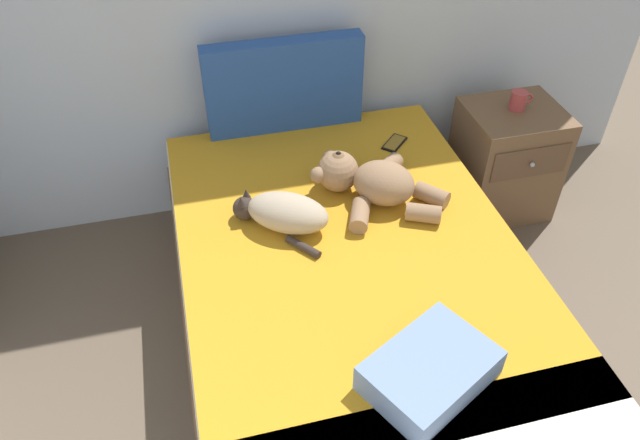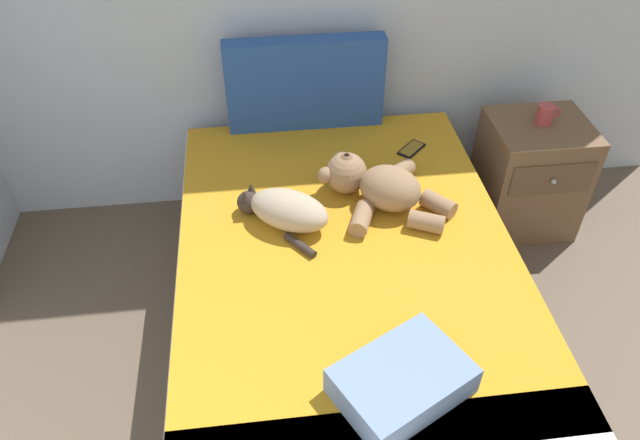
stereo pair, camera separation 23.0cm
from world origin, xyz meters
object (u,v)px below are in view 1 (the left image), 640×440
patterned_cushion (284,86)px  throw_pillow (430,370)px  teddy_bear (370,181)px  cell_phone (394,143)px  nightstand (505,160)px  bed (350,296)px  cat (283,213)px  mug (519,100)px

patterned_cushion → throw_pillow: size_ratio=1.91×
teddy_bear → cell_phone: size_ratio=3.63×
nightstand → bed: bearing=-147.2°
cat → nightstand: (1.29, 0.48, -0.30)m
throw_pillow → nightstand: bearing=52.9°
cat → mug: (1.30, 0.49, 0.05)m
cat → mug: size_ratio=3.39×
bed → cell_phone: 0.82m
cat → mug: bearing=20.9°
teddy_bear → mug: teddy_bear is taller
cell_phone → nightstand: (0.65, 0.02, -0.23)m
patterned_cushion → nightstand: (1.13, -0.26, -0.46)m
patterned_cushion → cat: 0.77m
patterned_cushion → mug: 1.17m
bed → mug: (1.07, 0.70, 0.39)m
bed → cell_phone: size_ratio=13.00×
nightstand → mug: bearing=72.5°
bed → nightstand: size_ratio=3.33×
bed → patterned_cushion: patterned_cushion is taller
cat → throw_pillow: 0.89m
throw_pillow → nightstand: size_ratio=0.66×
cat → cell_phone: 0.79m
patterned_cushion → cell_phone: (0.48, -0.29, -0.22)m
nightstand → teddy_bear: bearing=-157.1°
throw_pillow → nightstand: 1.67m
bed → cat: (-0.23, 0.21, 0.34)m
patterned_cushion → teddy_bear: patterned_cushion is taller
bed → mug: bearing=33.4°
bed → mug: mug is taller
bed → teddy_bear: bearing=61.3°
bed → cell_phone: bearing=58.3°
patterned_cushion → teddy_bear: 0.70m
bed → patterned_cushion: bearing=94.3°
cell_phone → throw_pillow: throw_pillow is taller
cell_phone → nightstand: nightstand is taller
throw_pillow → nightstand: throw_pillow is taller
nightstand → mug: mug is taller
patterned_cushion → cat: size_ratio=1.88×
cat → bed: bearing=-41.7°
patterned_cushion → mug: bearing=-12.2°
nightstand → mug: size_ratio=5.07×
cat → throw_pillow: bearing=-70.5°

